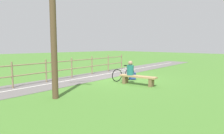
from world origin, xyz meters
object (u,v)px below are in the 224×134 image
Objects in this scene: backpack at (132,76)px; tree_far_right at (54,34)px; bicycle at (124,74)px; bench at (138,78)px; person_seated at (130,69)px.

tree_far_right is (-0.60, 5.23, 2.21)m from backpack.
backpack is at bearing 174.30° from bicycle.
tree_far_right reaches higher than backpack.
backpack is (-0.14, -0.61, -0.17)m from bicycle.
tree_far_right reaches higher than bench.
bicycle is at bearing -38.72° from person_seated.
bench is 0.63m from person_seated.
person_seated is at bearing 124.57° from backpack.
bicycle reaches higher than bench.
bicycle is (0.87, -0.45, -0.42)m from person_seated.
person_seated is 1.74× the size of backpack.
bench is at bearing -97.56° from tree_far_right.
person_seated reaches higher than bicycle.
bicycle reaches higher than backpack.
tree_far_right is (0.56, 4.25, 2.08)m from bench.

